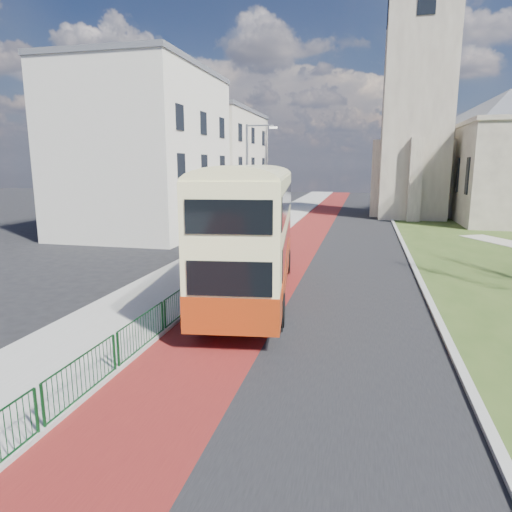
% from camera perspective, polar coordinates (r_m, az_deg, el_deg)
% --- Properties ---
extents(ground, '(160.00, 160.00, 0.00)m').
position_cam_1_polar(ground, '(13.97, -1.66, -11.87)').
color(ground, black).
rests_on(ground, ground).
extents(road_carriageway, '(9.00, 120.00, 0.01)m').
position_cam_1_polar(road_carriageway, '(32.90, 9.96, 1.59)').
color(road_carriageway, black).
rests_on(road_carriageway, ground).
extents(bus_lane, '(3.40, 120.00, 0.01)m').
position_cam_1_polar(bus_lane, '(33.16, 5.30, 1.79)').
color(bus_lane, '#591414').
rests_on(bus_lane, ground).
extents(pavement_west, '(4.00, 120.00, 0.12)m').
position_cam_1_polar(pavement_west, '(33.89, -1.07, 2.14)').
color(pavement_west, gray).
rests_on(pavement_west, ground).
extents(kerb_west, '(0.25, 120.00, 0.13)m').
position_cam_1_polar(kerb_west, '(33.45, 2.25, 2.02)').
color(kerb_west, '#999993').
rests_on(kerb_west, ground).
extents(kerb_east, '(0.25, 80.00, 0.13)m').
position_cam_1_polar(kerb_east, '(34.92, 17.73, 1.88)').
color(kerb_east, '#999993').
rests_on(kerb_east, ground).
extents(pedestrian_railing, '(0.07, 24.00, 1.12)m').
position_cam_1_polar(pedestrian_railing, '(18.24, -7.39, -4.48)').
color(pedestrian_railing, '#0E3D19').
rests_on(pedestrian_railing, ground).
extents(gothic_church, '(16.38, 18.00, 40.00)m').
position_cam_1_polar(gothic_church, '(51.78, 24.88, 18.86)').
color(gothic_church, gray).
rests_on(gothic_church, ground).
extents(street_block_near, '(10.30, 14.30, 13.00)m').
position_cam_1_polar(street_block_near, '(38.53, -13.73, 12.57)').
color(street_block_near, beige).
rests_on(street_block_near, ground).
extents(street_block_far, '(10.30, 16.30, 11.50)m').
position_cam_1_polar(street_block_far, '(53.29, -5.75, 11.62)').
color(street_block_far, beige).
rests_on(street_block_far, ground).
extents(streetlamp, '(2.13, 0.18, 8.00)m').
position_cam_1_polar(streetlamp, '(31.36, -0.85, 9.72)').
color(streetlamp, gray).
rests_on(streetlamp, pavement_west).
extents(bus, '(4.59, 12.84, 5.25)m').
position_cam_1_polar(bus, '(19.04, -0.45, 3.80)').
color(bus, '#9C300E').
rests_on(bus, ground).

